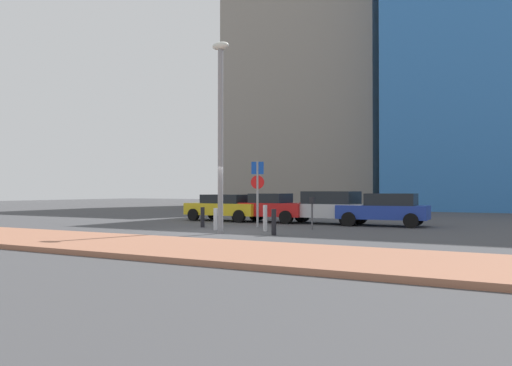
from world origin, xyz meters
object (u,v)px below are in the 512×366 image
traffic_bollard_near (274,222)px  traffic_bollard_edge (216,219)px  parked_car_yellow (226,207)px  parking_sign_post (258,185)px  parking_meter (312,208)px  parked_car_silver (326,207)px  traffic_bollard_mid (265,218)px  street_lamp (220,121)px  parked_car_blue (385,209)px  parked_car_red (270,207)px  traffic_bollard_far (203,217)px

traffic_bollard_near → traffic_bollard_edge: size_ratio=1.06×
parked_car_yellow → parking_sign_post: parking_sign_post is taller
parking_meter → traffic_bollard_near: size_ratio=1.41×
parked_car_yellow → parking_meter: bearing=-27.8°
parked_car_silver → traffic_bollard_mid: bearing=-94.2°
traffic_bollard_mid → street_lamp: bearing=-118.5°
parked_car_yellow → parked_car_blue: size_ratio=1.07×
parked_car_blue → traffic_bollard_near: (-2.21, -6.74, -0.30)m
parked_car_red → traffic_bollard_edge: 5.70m
parked_car_silver → parking_sign_post: 4.07m
traffic_bollard_edge → traffic_bollard_near: bearing=-18.2°
parked_car_red → traffic_bollard_far: size_ratio=4.47×
parked_car_silver → parked_car_blue: size_ratio=1.13×
parked_car_silver → traffic_bollard_near: (0.72, -6.91, -0.35)m
traffic_bollard_mid → traffic_bollard_far: bearing=169.3°
street_lamp → traffic_bollard_far: size_ratio=8.19×
parked_car_yellow → parked_car_silver: 5.50m
traffic_bollard_far → street_lamp: bearing=-44.1°
parking_sign_post → traffic_bollard_far: 2.79m
parked_car_red → traffic_bollard_edge: (0.46, -5.67, -0.31)m
parked_car_red → traffic_bollard_edge: parked_car_red is taller
parking_sign_post → traffic_bollard_near: size_ratio=3.07×
parked_car_yellow → traffic_bollard_far: bearing=-69.9°
parking_sign_post → parking_meter: parking_sign_post is taller
street_lamp → traffic_bollard_mid: 4.21m
traffic_bollard_near → parking_sign_post: bearing=126.8°
parked_car_red → street_lamp: size_ratio=0.55×
parked_car_red → traffic_bollard_edge: bearing=-85.4°
parking_meter → traffic_bollard_edge: bearing=-147.1°
traffic_bollard_mid → traffic_bollard_far: traffic_bollard_mid is taller
street_lamp → traffic_bollard_near: (2.08, 0.32, -3.75)m
parking_sign_post → parking_meter: size_ratio=2.17×
parked_car_red → traffic_bollard_near: (3.67, -6.72, -0.28)m
parked_car_silver → traffic_bollard_edge: bearing=-113.1°
parked_car_red → parking_meter: bearing=-42.8°
parked_car_yellow → traffic_bollard_edge: parked_car_yellow is taller
parking_meter → traffic_bollard_edge: parking_meter is taller
parking_sign_post → parking_meter: bearing=-4.4°
parked_car_silver → parking_sign_post: parking_sign_post is taller
parked_car_yellow → traffic_bollard_mid: size_ratio=4.22×
traffic_bollard_far → parked_car_silver: bearing=51.3°
parked_car_red → street_lamp: street_lamp is taller
parked_car_silver → traffic_bollard_mid: parked_car_silver is taller
traffic_bollard_near → traffic_bollard_mid: size_ratio=0.91×
parked_car_red → parked_car_yellow: bearing=-176.2°
traffic_bollard_near → parked_car_silver: bearing=95.9°
parked_car_blue → traffic_bollard_mid: size_ratio=3.96×
traffic_bollard_mid → traffic_bollard_far: (-3.45, 0.65, -0.08)m
traffic_bollard_far → parking_sign_post: bearing=33.3°
parking_meter → traffic_bollard_far: (-4.70, -1.12, -0.43)m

